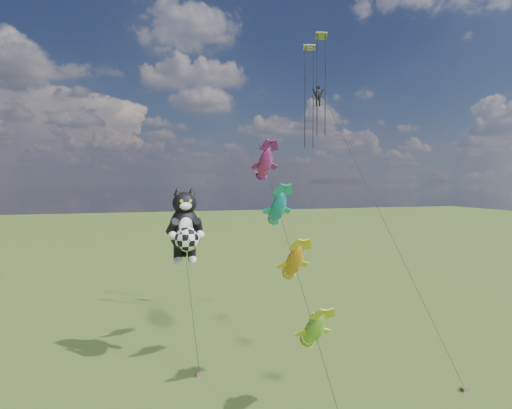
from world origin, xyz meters
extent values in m
cube|color=brown|center=(3.10, 3.85, 0.11)|extent=(0.40, 0.30, 0.22)
cylinder|color=black|center=(2.87, 5.19, 3.69)|extent=(0.49, 2.72, 7.10)
ellipsoid|color=black|center=(2.65, 6.81, 8.73)|extent=(2.29, 1.98, 3.00)
ellipsoid|color=black|center=(2.65, 6.72, 10.51)|extent=(1.79, 1.67, 1.52)
cone|color=black|center=(2.18, 6.72, 11.31)|extent=(0.60, 0.60, 0.56)
cone|color=black|center=(3.11, 6.72, 11.31)|extent=(0.60, 0.60, 0.56)
ellipsoid|color=white|center=(2.65, 6.11, 10.37)|extent=(0.84, 0.51, 0.54)
ellipsoid|color=white|center=(2.65, 6.11, 9.01)|extent=(0.98, 0.49, 1.24)
sphere|color=gold|center=(2.37, 6.04, 10.68)|extent=(0.22, 0.22, 0.22)
sphere|color=gold|center=(2.93, 6.04, 10.68)|extent=(0.22, 0.22, 0.22)
sphere|color=white|center=(1.76, 5.83, 8.50)|extent=(0.56, 0.56, 0.56)
sphere|color=white|center=(3.54, 5.83, 8.50)|extent=(0.56, 0.56, 0.56)
sphere|color=white|center=(2.18, 6.67, 6.72)|extent=(0.60, 0.60, 0.60)
sphere|color=white|center=(3.11, 6.67, 6.72)|extent=(0.60, 0.60, 0.60)
sphere|color=white|center=(2.65, 5.55, 8.26)|extent=(1.59, 1.59, 1.59)
cylinder|color=black|center=(8.04, 1.17, 7.92)|extent=(0.48, 15.83, 15.55)
ellipsoid|color=green|center=(7.94, -2.31, 4.50)|extent=(0.97, 2.56, 2.51)
ellipsoid|color=#D84819|center=(8.02, 0.65, 7.40)|extent=(0.97, 2.56, 2.51)
ellipsoid|color=#1980BF|center=(8.11, 3.60, 10.30)|extent=(0.97, 2.56, 2.51)
ellipsoid|color=#D83395|center=(8.19, 6.55, 13.20)|extent=(0.97, 2.56, 2.51)
cube|color=brown|center=(17.31, -2.38, 0.11)|extent=(0.40, 0.30, 0.22)
cylinder|color=black|center=(16.14, 6.07, 11.30)|extent=(2.39, 16.93, 22.31)
cube|color=#0E9B4E|center=(14.66, 11.37, 24.06)|extent=(0.99, 0.54, 0.57)
cylinder|color=black|center=(14.31, 11.37, 19.85)|extent=(0.08, 0.08, 8.41)
cylinder|color=black|center=(15.00, 11.37, 19.85)|extent=(0.08, 0.08, 8.41)
cube|color=#272CBC|center=(14.96, 14.52, 24.05)|extent=(1.10, 0.49, 0.52)
cylinder|color=black|center=(14.58, 14.52, 19.44)|extent=(0.08, 0.08, 9.22)
cylinder|color=black|center=(15.34, 14.52, 19.44)|extent=(0.08, 0.08, 9.22)
camera|label=1|loc=(-0.94, -21.71, 11.95)|focal=30.00mm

